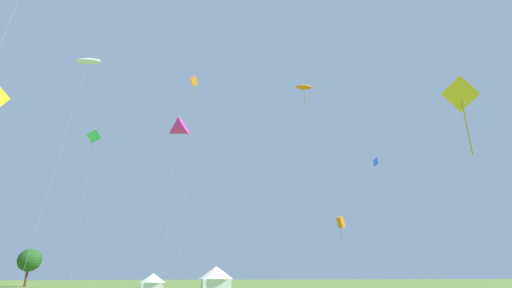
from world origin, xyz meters
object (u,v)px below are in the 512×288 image
at_px(kite_magenta_delta, 176,129).
at_px(kite_yellow_diamond, 461,97).
at_px(kite_blue_diamond, 376,165).
at_px(kite_orange_parafoil, 304,87).
at_px(kite_green_diamond, 93,140).
at_px(kite_white_parafoil, 88,61).
at_px(kite_orange_box, 341,222).
at_px(festival_tent_center, 216,277).
at_px(festival_tent_left, 153,281).
at_px(kite_orange_diamond, 193,88).
at_px(tree_distant_right, 30,260).

bearing_deg(kite_magenta_delta, kite_yellow_diamond, -51.44).
relative_size(kite_yellow_diamond, kite_blue_diamond, 0.86).
bearing_deg(kite_orange_parafoil, kite_green_diamond, -174.64).
distance_m(kite_blue_diamond, kite_white_parafoil, 44.47).
bearing_deg(kite_blue_diamond, kite_yellow_diamond, -107.04).
bearing_deg(kite_orange_box, kite_yellow_diamond, -83.43).
height_order(kite_orange_box, festival_tent_center, kite_orange_box).
relative_size(kite_white_parafoil, festival_tent_left, 6.87).
xyz_separation_m(kite_orange_diamond, kite_white_parafoil, (-11.86, -6.52, -1.33)).
bearing_deg(kite_orange_box, kite_orange_diamond, 172.67).
height_order(kite_blue_diamond, festival_tent_left, kite_blue_diamond).
relative_size(kite_orange_parafoil, kite_white_parafoil, 1.48).
relative_size(kite_yellow_diamond, kite_orange_parafoil, 0.47).
relative_size(kite_white_parafoil, festival_tent_center, 4.83).
distance_m(kite_orange_box, festival_tent_center, 21.98).
xyz_separation_m(kite_yellow_diamond, kite_orange_diamond, (-21.10, 22.30, 10.21)).
xyz_separation_m(kite_orange_parafoil, festival_tent_center, (-16.05, -1.71, -34.73)).
xyz_separation_m(kite_magenta_delta, festival_tent_center, (7.35, 7.11, -20.54)).
relative_size(kite_magenta_delta, festival_tent_center, 4.69).
height_order(kite_orange_parafoil, festival_tent_center, kite_orange_parafoil).
bearing_deg(festival_tent_center, kite_magenta_delta, -135.95).
relative_size(kite_green_diamond, kite_blue_diamond, 1.15).
xyz_separation_m(kite_white_parafoil, festival_tent_center, (17.22, 20.29, -22.73)).
bearing_deg(kite_white_parafoil, festival_tent_left, 68.42).
height_order(kite_yellow_diamond, festival_tent_left, kite_yellow_diamond).
bearing_deg(kite_blue_diamond, kite_orange_parafoil, 135.92).
bearing_deg(festival_tent_center, kite_orange_diamond, -111.27).
height_order(kite_white_parafoil, kite_orange_box, kite_white_parafoil).
xyz_separation_m(kite_blue_diamond, festival_tent_left, (-33.93, 6.70, -17.57)).
bearing_deg(festival_tent_center, kite_green_diamond, -175.22).
relative_size(kite_yellow_diamond, kite_magenta_delta, 0.72).
relative_size(kite_yellow_diamond, tree_distant_right, 2.51).
bearing_deg(kite_green_diamond, kite_orange_parafoil, 5.36).
bearing_deg(kite_orange_parafoil, kite_orange_diamond, -144.14).
bearing_deg(kite_orange_box, kite_blue_diamond, 40.04).
relative_size(kite_magenta_delta, kite_orange_box, 2.73).
xyz_separation_m(kite_blue_diamond, kite_white_parafoil, (-41.96, -13.58, 5.72)).
relative_size(festival_tent_left, tree_distant_right, 0.52).
bearing_deg(kite_yellow_diamond, kite_orange_box, 96.57).
bearing_deg(kite_orange_box, kite_magenta_delta, 156.41).
relative_size(kite_orange_diamond, kite_orange_box, 3.13).
bearing_deg(kite_orange_parafoil, kite_white_parafoil, -146.53).
bearing_deg(kite_yellow_diamond, kite_white_parafoil, 154.42).
relative_size(kite_yellow_diamond, kite_green_diamond, 0.75).
xyz_separation_m(kite_yellow_diamond, kite_magenta_delta, (-23.09, 28.96, 6.68)).
xyz_separation_m(festival_tent_left, tree_distant_right, (-24.57, 22.87, 3.52)).
relative_size(kite_magenta_delta, kite_orange_parafoil, 0.66).
bearing_deg(festival_tent_center, festival_tent_left, 180.00).
height_order(kite_orange_diamond, festival_tent_left, kite_orange_diamond).
bearing_deg(kite_orange_parafoil, kite_yellow_diamond, -90.47).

